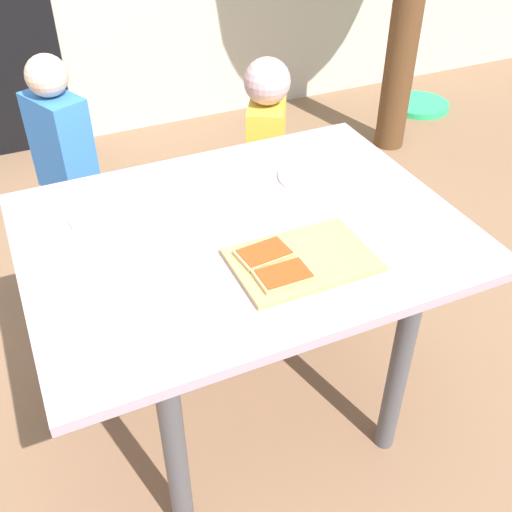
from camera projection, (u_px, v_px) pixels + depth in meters
name	position (u px, v px, depth m)	size (l,w,h in m)	color
ground_plane	(246.00, 399.00, 2.23)	(16.00, 16.00, 0.00)	#825F45
dining_table	(244.00, 257.00, 1.83)	(1.26, 0.96, 0.77)	#B596A6
cutting_board	(302.00, 260.00, 1.63)	(0.37, 0.26, 0.02)	tan
pizza_slice_far_left	(264.00, 253.00, 1.63)	(0.15, 0.11, 0.01)	tan
pizza_slice_near_left	(282.00, 275.00, 1.56)	(0.14, 0.10, 0.01)	tan
plate_white_left	(110.00, 215.00, 1.81)	(0.24, 0.24, 0.01)	white
plate_white_right	(314.00, 176.00, 1.99)	(0.24, 0.24, 0.01)	white
child_left	(67.00, 171.00, 2.37)	(0.22, 0.28, 1.05)	#2A4961
child_right	(266.00, 156.00, 2.51)	(0.24, 0.28, 0.98)	#385151
garden_hose_coil	(419.00, 105.00, 4.23)	(0.41, 0.41, 0.04)	#2BBB6D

